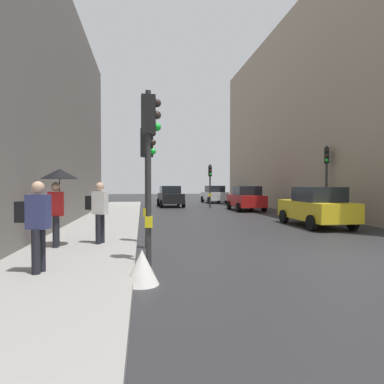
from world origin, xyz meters
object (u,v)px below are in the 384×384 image
car_white_compact (214,194)px  pedestrian_with_grey_backpack (36,221)px  pedestrian_with_umbrella (58,185)px  pedestrian_with_black_backpack (99,209)px  car_yellow_taxi (316,207)px  car_dark_suv (170,196)px  traffic_light_far_median (210,178)px  traffic_light_near_left (149,147)px  traffic_light_mid_street (326,169)px  car_red_sedan (246,198)px  traffic_light_near_right (148,163)px  warning_sign_triangle (142,267)px

car_white_compact → pedestrian_with_grey_backpack: 28.17m
pedestrian_with_umbrella → pedestrian_with_grey_backpack: (0.24, -2.74, -0.68)m
pedestrian_with_black_backpack → pedestrian_with_grey_backpack: bearing=-103.8°
car_yellow_taxi → car_dark_suv: size_ratio=0.99×
traffic_light_far_median → car_dark_suv: 4.18m
traffic_light_far_median → traffic_light_near_left: bearing=-105.6°
pedestrian_with_grey_backpack → traffic_light_mid_street: bearing=39.9°
traffic_light_far_median → car_white_compact: size_ratio=0.80×
traffic_light_far_median → pedestrian_with_black_backpack: 17.09m
car_white_compact → pedestrian_with_umbrella: bearing=-111.9°
car_white_compact → pedestrian_with_grey_backpack: (-9.32, -26.58, 0.29)m
traffic_light_mid_street → car_red_sedan: 7.09m
pedestrian_with_umbrella → pedestrian_with_black_backpack: size_ratio=1.21×
traffic_light_far_median → traffic_light_mid_street: 10.05m
traffic_light_near_right → traffic_light_near_left: bearing=-90.0°
traffic_light_near_left → pedestrian_with_black_backpack: traffic_light_near_left is taller
car_dark_suv → warning_sign_triangle: car_dark_suv is taller
car_yellow_taxi → warning_sign_triangle: 10.79m
traffic_light_far_median → traffic_light_mid_street: bearing=-62.9°
car_yellow_taxi → warning_sign_triangle: (-7.67, -7.56, -0.55)m
car_yellow_taxi → pedestrian_with_black_backpack: 9.73m
car_red_sedan → pedestrian_with_grey_backpack: pedestrian_with_grey_backpack is taller
traffic_light_near_right → car_red_sedan: traffic_light_near_right is taller
traffic_light_near_left → traffic_light_mid_street: 13.51m
warning_sign_triangle → car_yellow_taxi: bearing=44.6°
traffic_light_mid_street → car_yellow_taxi: (-2.20, -2.92, -1.85)m
traffic_light_near_left → pedestrian_with_black_backpack: size_ratio=2.20×
traffic_light_near_right → car_yellow_taxi: (7.51, 4.04, -1.61)m
car_yellow_taxi → car_dark_suv: bearing=110.2°
traffic_light_near_right → pedestrian_with_umbrella: bearing=-174.2°
car_dark_suv → pedestrian_with_grey_backpack: bearing=-101.6°
car_yellow_taxi → pedestrian_with_black_backpack: bearing=-156.5°
traffic_light_far_median → car_white_compact: bearing=75.3°
traffic_light_far_median → warning_sign_triangle: traffic_light_far_median is taller
traffic_light_near_left → car_yellow_taxi: 10.08m
traffic_light_mid_street → car_dark_suv: bearing=123.1°
car_dark_suv → car_white_compact: size_ratio=0.99×
traffic_light_near_right → car_red_sedan: bearing=61.5°
warning_sign_triangle → pedestrian_with_grey_backpack: bearing=165.1°
warning_sign_triangle → car_white_compact: bearing=74.9°
car_yellow_taxi → car_red_sedan: same height
car_dark_suv → car_red_sedan: size_ratio=1.01×
car_red_sedan → warning_sign_triangle: size_ratio=6.51×
car_red_sedan → pedestrian_with_grey_backpack: bearing=-120.0°
car_dark_suv → pedestrian_with_umbrella: pedestrian_with_umbrella is taller
traffic_light_far_median → car_white_compact: traffic_light_far_median is taller
pedestrian_with_umbrella → car_yellow_taxi: bearing=23.3°
pedestrian_with_black_backpack → pedestrian_with_umbrella: bearing=-158.7°
car_white_compact → traffic_light_near_left: bearing=-105.3°
pedestrian_with_grey_backpack → traffic_light_far_median: bearing=68.8°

